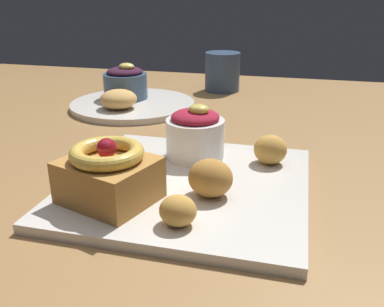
{
  "coord_description": "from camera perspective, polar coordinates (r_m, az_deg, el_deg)",
  "views": [
    {
      "loc": [
        0.17,
        -0.6,
        0.96
      ],
      "look_at": [
        0.05,
        -0.14,
        0.77
      ],
      "focal_mm": 39.36,
      "sensor_mm": 36.0,
      "label": 1
    }
  ],
  "objects": [
    {
      "name": "front_plate",
      "position": [
        0.52,
        -0.56,
        -4.3
      ],
      "size": [
        0.28,
        0.28,
        0.01
      ],
      "primitive_type": "cube",
      "color": "silver",
      "rests_on": "dining_table"
    },
    {
      "name": "back_plate",
      "position": [
        0.88,
        -8.0,
        6.57
      ],
      "size": [
        0.25,
        0.25,
        0.01
      ],
      "primitive_type": "cylinder",
      "color": "silver",
      "rests_on": "dining_table"
    },
    {
      "name": "back_ramekin",
      "position": [
        0.91,
        -9.02,
        9.46
      ],
      "size": [
        0.09,
        0.09,
        0.08
      ],
      "color": "#3D5675",
      "rests_on": "back_plate"
    },
    {
      "name": "coffee_mug",
      "position": [
        1.02,
        4.13,
        10.99
      ],
      "size": [
        0.08,
        0.08,
        0.09
      ],
      "primitive_type": "cylinder",
      "color": "#334766",
      "rests_on": "dining_table"
    },
    {
      "name": "berry_ramekin",
      "position": [
        0.57,
        0.45,
        2.69
      ],
      "size": [
        0.08,
        0.08,
        0.08
      ],
      "color": "white",
      "rests_on": "front_plate"
    },
    {
      "name": "fritter_middle",
      "position": [
        0.57,
        10.56,
        0.53
      ],
      "size": [
        0.04,
        0.04,
        0.04
      ],
      "primitive_type": "ellipsoid",
      "color": "gold",
      "rests_on": "front_plate"
    },
    {
      "name": "cake_slice",
      "position": [
        0.47,
        -11.24,
        -2.71
      ],
      "size": [
        0.12,
        0.11,
        0.07
      ],
      "rotation": [
        0.0,
        0.0,
        -0.32
      ],
      "color": "#B77F3D",
      "rests_on": "front_plate"
    },
    {
      "name": "dining_table",
      "position": [
        0.7,
        -1.25,
        -4.43
      ],
      "size": [
        1.55,
        1.15,
        0.73
      ],
      "color": "olive",
      "rests_on": "ground_plane"
    },
    {
      "name": "fritter_back",
      "position": [
        0.42,
        -1.92,
        -7.74
      ],
      "size": [
        0.04,
        0.03,
        0.03
      ],
      "primitive_type": "ellipsoid",
      "color": "gold",
      "rests_on": "front_plate"
    },
    {
      "name": "back_pastry",
      "position": [
        0.83,
        -9.94,
        7.27
      ],
      "size": [
        0.07,
        0.07,
        0.04
      ],
      "primitive_type": "ellipsoid",
      "color": "tan",
      "rests_on": "back_plate"
    },
    {
      "name": "fritter_front",
      "position": [
        0.47,
        2.52,
        -3.33
      ],
      "size": [
        0.05,
        0.05,
        0.04
      ],
      "primitive_type": "ellipsoid",
      "color": "#BC7F38",
      "rests_on": "front_plate"
    }
  ]
}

